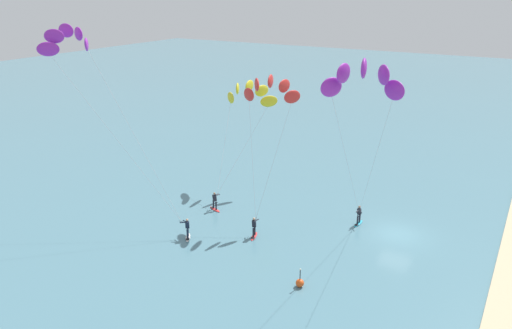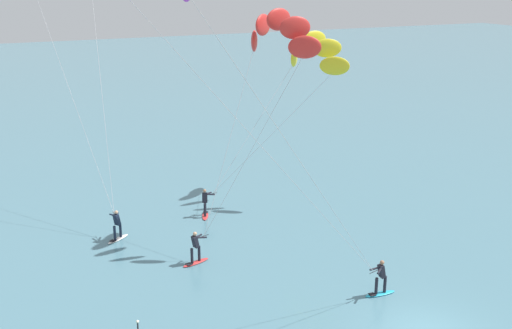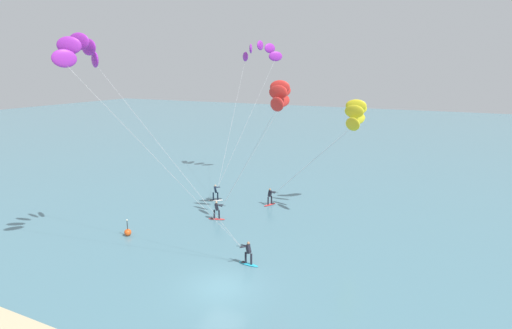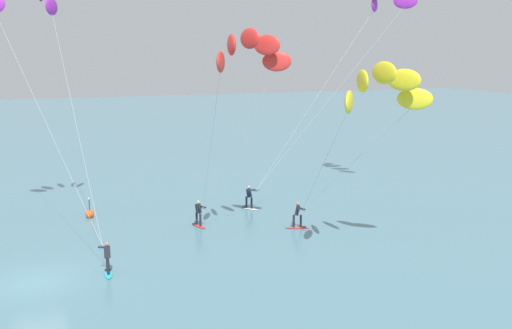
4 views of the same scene
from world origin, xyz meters
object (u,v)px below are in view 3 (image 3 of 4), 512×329
Objects in this scene: kitesurfer_mid_water at (88,61)px; kitesurfer_downwind at (352,118)px; marker_buoy at (128,232)px; kitesurfer_far_out at (259,56)px; kitesurfer_nearshore at (277,101)px.

kitesurfer_downwind is (13.68, 15.83, -4.65)m from kitesurfer_mid_water.
kitesurfer_mid_water is 13.55m from marker_buoy.
kitesurfer_mid_water is 21.43m from kitesurfer_downwind.
kitesurfer_far_out is at bearing 86.30° from marker_buoy.
kitesurfer_mid_water is 11.05× the size of marker_buoy.
kitesurfer_nearshore is 14.17m from kitesurfer_mid_water.
kitesurfer_far_out reaches higher than marker_buoy.
kitesurfer_downwind is at bearing -32.90° from kitesurfer_far_out.
marker_buoy is at bearing -138.52° from kitesurfer_downwind.
kitesurfer_downwind is (13.05, -8.44, -5.50)m from kitesurfer_far_out.
kitesurfer_nearshore reaches higher than kitesurfer_downwind.
kitesurfer_nearshore is 0.75× the size of kitesurfer_far_out.
kitesurfer_downwind is (4.94, 5.09, -1.64)m from kitesurfer_nearshore.
kitesurfer_mid_water reaches higher than kitesurfer_nearshore.
kitesurfer_mid_water reaches higher than kitesurfer_downwind.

